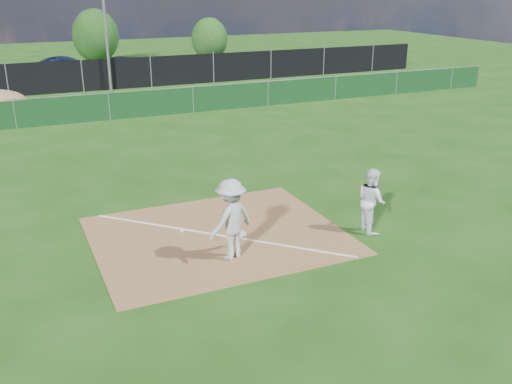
{
  "coord_description": "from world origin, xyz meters",
  "views": [
    {
      "loc": [
        -4.43,
        -11.15,
        5.88
      ],
      "look_at": [
        1.04,
        1.0,
        1.0
      ],
      "focal_mm": 40.0,
      "sensor_mm": 36.0,
      "label": 1
    }
  ],
  "objects_px": {
    "play_at_first": "(231,219)",
    "car_right": "(127,67)",
    "runner": "(372,200)",
    "car_mid": "(69,69)",
    "first_base": "(236,233)",
    "tree_mid": "(96,36)",
    "light_pole": "(105,19)",
    "tree_right": "(209,39)"
  },
  "relations": [
    {
      "from": "light_pole",
      "to": "car_right",
      "type": "bearing_deg",
      "value": 65.97
    },
    {
      "from": "first_base",
      "to": "tree_right",
      "type": "distance_m",
      "value": 33.94
    },
    {
      "from": "first_base",
      "to": "car_mid",
      "type": "height_order",
      "value": "car_mid"
    },
    {
      "from": "play_at_first",
      "to": "car_right",
      "type": "distance_m",
      "value": 27.52
    },
    {
      "from": "car_mid",
      "to": "tree_mid",
      "type": "distance_m",
      "value": 8.46
    },
    {
      "from": "play_at_first",
      "to": "runner",
      "type": "distance_m",
      "value": 3.76
    },
    {
      "from": "play_at_first",
      "to": "car_right",
      "type": "relative_size",
      "value": 0.4
    },
    {
      "from": "car_mid",
      "to": "tree_right",
      "type": "relative_size",
      "value": 1.36
    },
    {
      "from": "play_at_first",
      "to": "car_mid",
      "type": "distance_m",
      "value": 27.38
    },
    {
      "from": "play_at_first",
      "to": "light_pole",
      "type": "bearing_deg",
      "value": 85.91
    },
    {
      "from": "car_mid",
      "to": "car_right",
      "type": "bearing_deg",
      "value": -97.22
    },
    {
      "from": "runner",
      "to": "car_right",
      "type": "xyz_separation_m",
      "value": [
        -0.19,
        27.3,
        -0.11
      ]
    },
    {
      "from": "car_right",
      "to": "tree_right",
      "type": "bearing_deg",
      "value": -72.9
    },
    {
      "from": "light_pole",
      "to": "runner",
      "type": "bearing_deg",
      "value": -84.74
    },
    {
      "from": "light_pole",
      "to": "car_right",
      "type": "xyz_separation_m",
      "value": [
        1.93,
        4.32,
        -3.29
      ]
    },
    {
      "from": "first_base",
      "to": "play_at_first",
      "type": "relative_size",
      "value": 0.19
    },
    {
      "from": "first_base",
      "to": "tree_right",
      "type": "height_order",
      "value": "tree_right"
    },
    {
      "from": "first_base",
      "to": "tree_mid",
      "type": "height_order",
      "value": "tree_mid"
    },
    {
      "from": "tree_right",
      "to": "runner",
      "type": "bearing_deg",
      "value": -103.1
    },
    {
      "from": "light_pole",
      "to": "runner",
      "type": "height_order",
      "value": "light_pole"
    },
    {
      "from": "tree_mid",
      "to": "car_right",
      "type": "bearing_deg",
      "value": -85.61
    },
    {
      "from": "runner",
      "to": "car_mid",
      "type": "height_order",
      "value": "runner"
    },
    {
      "from": "first_base",
      "to": "car_mid",
      "type": "relative_size",
      "value": 0.08
    },
    {
      "from": "tree_mid",
      "to": "first_base",
      "type": "bearing_deg",
      "value": -94.01
    },
    {
      "from": "light_pole",
      "to": "car_right",
      "type": "relative_size",
      "value": 1.67
    },
    {
      "from": "car_mid",
      "to": "tree_right",
      "type": "xyz_separation_m",
      "value": [
        11.57,
        5.83,
        0.98
      ]
    },
    {
      "from": "car_right",
      "to": "tree_mid",
      "type": "bearing_deg",
      "value": -15.28
    },
    {
      "from": "car_right",
      "to": "play_at_first",
      "type": "bearing_deg",
      "value": 152.88
    },
    {
      "from": "play_at_first",
      "to": "runner",
      "type": "height_order",
      "value": "play_at_first"
    },
    {
      "from": "car_right",
      "to": "tree_right",
      "type": "relative_size",
      "value": 1.41
    },
    {
      "from": "first_base",
      "to": "play_at_first",
      "type": "height_order",
      "value": "play_at_first"
    },
    {
      "from": "runner",
      "to": "car_right",
      "type": "relative_size",
      "value": 0.34
    },
    {
      "from": "first_base",
      "to": "runner",
      "type": "xyz_separation_m",
      "value": [
        3.18,
        -1.13,
        0.76
      ]
    },
    {
      "from": "car_mid",
      "to": "car_right",
      "type": "distance_m",
      "value": 3.66
    },
    {
      "from": "light_pole",
      "to": "first_base",
      "type": "xyz_separation_m",
      "value": [
        -1.07,
        -21.85,
        -3.94
      ]
    },
    {
      "from": "light_pole",
      "to": "tree_mid",
      "type": "bearing_deg",
      "value": 83.8
    },
    {
      "from": "car_mid",
      "to": "car_right",
      "type": "xyz_separation_m",
      "value": [
        3.66,
        -0.09,
        -0.06
      ]
    },
    {
      "from": "play_at_first",
      "to": "car_right",
      "type": "bearing_deg",
      "value": 82.55
    },
    {
      "from": "play_at_first",
      "to": "car_mid",
      "type": "relative_size",
      "value": 0.41
    },
    {
      "from": "light_pole",
      "to": "play_at_first",
      "type": "height_order",
      "value": "light_pole"
    },
    {
      "from": "runner",
      "to": "tree_mid",
      "type": "relative_size",
      "value": 0.4
    },
    {
      "from": "first_base",
      "to": "car_right",
      "type": "xyz_separation_m",
      "value": [
        2.99,
        26.17,
        0.65
      ]
    }
  ]
}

